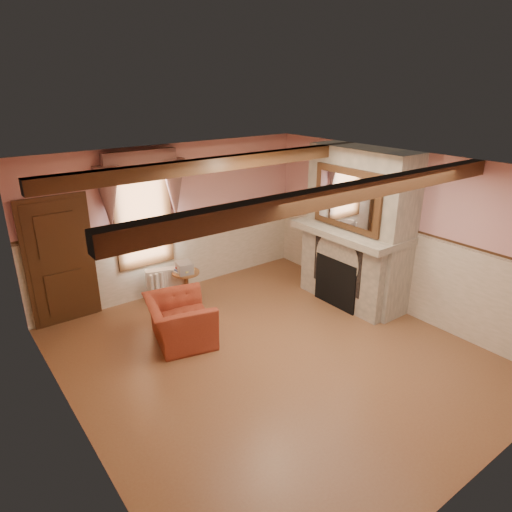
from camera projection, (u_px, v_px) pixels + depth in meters
floor at (272, 356)px, 6.81m from camera, size 5.50×6.00×0.01m
ceiling at (275, 168)px, 5.80m from camera, size 5.50×6.00×0.01m
wall_back at (173, 220)px, 8.55m from camera, size 5.50×0.02×2.80m
wall_front at (484, 374)px, 4.07m from camera, size 5.50×0.02×2.80m
wall_left at (69, 331)px, 4.77m from camera, size 0.02×6.00×2.80m
wall_right at (398, 232)px, 7.84m from camera, size 0.02×6.00×2.80m
wainscot at (273, 311)px, 6.54m from camera, size 5.50×6.00×1.50m
chair_rail at (274, 263)px, 6.27m from camera, size 5.50×6.00×0.08m
firebox at (338, 282)px, 8.21m from camera, size 0.20×0.95×0.90m
armchair at (180, 321)px, 7.09m from camera, size 1.19×1.29×0.71m
side_table at (186, 285)px, 8.50m from camera, size 0.53×0.53×0.55m
book_stack at (184, 268)px, 8.32m from camera, size 0.31×0.36×0.20m
radiator at (166, 284)px, 8.50m from camera, size 0.72×0.38×0.60m
bowl at (357, 227)px, 7.89m from camera, size 0.38×0.38×0.09m
mantel_clock at (328, 215)px, 8.40m from camera, size 0.14×0.24×0.20m
oil_lamp at (324, 212)px, 8.47m from camera, size 0.11×0.11×0.28m
candle_red at (368, 229)px, 7.71m from camera, size 0.06×0.06×0.16m
jar_yellow at (364, 229)px, 7.77m from camera, size 0.06×0.06×0.12m
fireplace at (358, 227)px, 8.11m from camera, size 0.85×2.00×2.80m
mantel at (351, 231)px, 8.02m from camera, size 1.05×2.05×0.12m
overmantel_mirror at (347, 199)px, 7.70m from camera, size 0.06×1.44×1.04m
door at (61, 263)px, 7.45m from camera, size 1.10×0.10×2.10m
window at (143, 212)px, 8.10m from camera, size 1.06×0.08×2.02m
window_drapes at (142, 180)px, 7.81m from camera, size 1.30×0.14×1.40m
ceiling_beam_front at (344, 194)px, 4.94m from camera, size 5.50×0.18×0.20m
ceiling_beam_back at (224, 163)px, 6.73m from camera, size 5.50×0.18×0.20m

